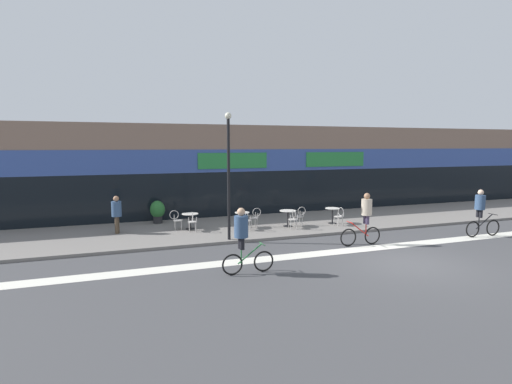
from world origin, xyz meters
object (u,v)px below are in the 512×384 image
at_px(cafe_chair_0_near, 193,220).
at_px(cyclist_2, 243,236).
at_px(cafe_chair_2_near, 293,218).
at_px(cafe_chair_0_side, 176,219).
at_px(bistro_table_1, 242,217).
at_px(cyclist_1, 481,211).
at_px(bistro_table_2, 288,215).
at_px(bistro_table_3, 332,212).
at_px(cafe_chair_1_side, 255,216).
at_px(pedestrian_near_end, 117,211).
at_px(bistro_table_0, 190,218).
at_px(cafe_chair_3_near, 339,215).
at_px(cyclist_0, 365,216).
at_px(cafe_chair_2_side, 300,215).
at_px(cafe_chair_1_near, 246,219).
at_px(planter_pot, 157,211).
at_px(lamp_post, 229,167).

relative_size(cafe_chair_0_near, cyclist_2, 0.44).
height_order(cafe_chair_2_near, cyclist_2, cyclist_2).
bearing_deg(cafe_chair_0_side, cafe_chair_2_near, -9.75).
xyz_separation_m(bistro_table_1, cyclist_1, (9.31, -4.68, 0.50)).
height_order(bistro_table_2, bistro_table_3, bistro_table_3).
distance_m(bistro_table_3, cafe_chair_0_side, 7.51).
distance_m(cafe_chair_1_side, pedestrian_near_end, 6.17).
distance_m(bistro_table_2, cafe_chair_1_side, 1.57).
distance_m(bistro_table_0, cafe_chair_3_near, 7.03).
bearing_deg(cyclist_0, pedestrian_near_end, -26.65).
bearing_deg(bistro_table_1, cafe_chair_2_near, -25.49).
bearing_deg(cafe_chair_2_side, cyclist_2, 51.08).
distance_m(cafe_chair_1_near, cafe_chair_1_side, 0.89).
bearing_deg(planter_pot, cafe_chair_0_side, -71.49).
relative_size(cafe_chair_0_side, cafe_chair_2_side, 1.00).
height_order(bistro_table_2, cyclist_2, cyclist_2).
distance_m(cafe_chair_0_side, pedestrian_near_end, 2.59).
height_order(cafe_chair_2_near, cafe_chair_2_side, same).
distance_m(bistro_table_0, cyclist_2, 6.63).
bearing_deg(cyclist_1, bistro_table_2, 152.40).
xyz_separation_m(cafe_chair_0_near, cafe_chair_1_near, (2.32, -0.58, 0.00)).
bearing_deg(planter_pot, cafe_chair_2_side, -24.46).
relative_size(bistro_table_0, bistro_table_1, 1.02).
xyz_separation_m(cafe_chair_1_side, cafe_chair_2_near, (1.51, -1.02, 0.00)).
distance_m(cafe_chair_1_near, cafe_chair_2_side, 2.78).
distance_m(cafe_chair_2_near, planter_pot, 6.71).
relative_size(bistro_table_3, cafe_chair_3_near, 0.85).
xyz_separation_m(bistro_table_1, cafe_chair_2_side, (2.77, -0.39, -0.01)).
bearing_deg(planter_pot, cyclist_0, -42.51).
height_order(bistro_table_2, cyclist_0, cyclist_0).
bearing_deg(cafe_chair_1_side, cafe_chair_0_side, -7.95).
distance_m(bistro_table_2, bistro_table_3, 2.36).
height_order(cafe_chair_0_side, cafe_chair_2_side, same).
bearing_deg(cafe_chair_0_side, pedestrian_near_end, -175.74).
distance_m(cafe_chair_0_side, cafe_chair_3_near, 7.64).
xyz_separation_m(bistro_table_1, bistro_table_2, (2.14, -0.39, 0.02)).
bearing_deg(cyclist_1, cafe_chair_0_side, 160.00).
relative_size(bistro_table_2, cafe_chair_3_near, 0.87).
bearing_deg(bistro_table_0, cafe_chair_3_near, -13.88).
height_order(cafe_chair_0_side, planter_pot, planter_pot).
bearing_deg(bistro_table_0, cyclist_2, -86.31).
height_order(lamp_post, cyclist_1, lamp_post).
xyz_separation_m(bistro_table_3, cafe_chair_0_near, (-6.82, 0.44, -0.03)).
bearing_deg(cafe_chair_2_side, bistro_table_1, -7.35).
relative_size(bistro_table_0, planter_pot, 0.67).
height_order(bistro_table_1, cafe_chair_0_side, cafe_chair_0_side).
height_order(cafe_chair_2_near, cafe_chair_3_near, same).
distance_m(cafe_chair_1_near, pedestrian_near_end, 5.67).
height_order(cafe_chair_3_near, lamp_post, lamp_post).
relative_size(cafe_chair_1_side, lamp_post, 0.18).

